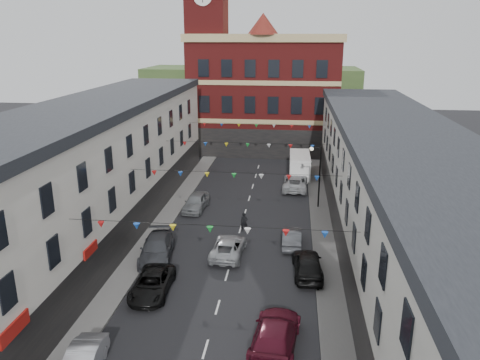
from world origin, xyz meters
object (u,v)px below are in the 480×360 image
at_px(street_lamp, 317,169).
at_px(car_right_d, 308,264).
at_px(moving_car, 228,247).
at_px(pedestrian, 244,222).
at_px(car_left_d, 157,249).
at_px(car_left_e, 196,202).
at_px(car_left_c, 152,284).
at_px(car_right_c, 275,335).
at_px(car_right_e, 292,237).
at_px(car_right_f, 295,182).
at_px(white_van, 300,165).

bearing_deg(street_lamp, car_right_d, -94.51).
relative_size(moving_car, pedestrian, 2.96).
xyz_separation_m(street_lamp, car_left_d, (-12.05, -12.05, -3.12)).
bearing_deg(car_right_d, car_left_e, -52.09).
xyz_separation_m(car_left_c, car_right_c, (8.02, -4.63, 0.14)).
height_order(car_left_c, car_right_c, car_right_c).
relative_size(car_left_d, car_right_e, 1.31).
xyz_separation_m(car_left_e, pedestrian, (5.05, -4.59, 0.05)).
bearing_deg(car_right_e, car_right_f, -90.73).
xyz_separation_m(car_left_e, car_right_f, (9.28, 7.26, -0.01)).
height_order(car_left_c, car_right_e, car_right_e).
bearing_deg(moving_car, car_right_d, 160.07).
distance_m(car_left_c, car_left_e, 15.10).
relative_size(car_right_c, pedestrian, 3.41).
xyz_separation_m(car_left_c, moving_car, (4.07, 5.91, 0.00)).
bearing_deg(car_right_f, car_right_c, 90.18).
bearing_deg(pedestrian, white_van, 69.25).
bearing_deg(white_van, moving_car, -105.05).
height_order(car_left_c, moving_car, moving_car).
distance_m(car_right_c, pedestrian, 15.48).
bearing_deg(car_left_c, car_left_d, 101.02).
relative_size(street_lamp, car_left_d, 1.10).
distance_m(car_right_e, moving_car, 5.23).
distance_m(car_left_e, white_van, 15.67).
bearing_deg(moving_car, white_van, -101.94).
relative_size(street_lamp, car_left_c, 1.23).
height_order(car_right_e, car_right_f, car_right_f).
xyz_separation_m(car_left_d, pedestrian, (5.87, 5.69, 0.04)).
xyz_separation_m(street_lamp, white_van, (-1.47, 10.48, -2.59)).
bearing_deg(car_left_e, car_right_d, -45.31).
bearing_deg(car_left_e, car_left_c, -85.60).
xyz_separation_m(car_left_c, car_left_d, (-1.10, 4.81, 0.11)).
bearing_deg(car_right_f, white_van, -93.27).
xyz_separation_m(car_left_c, car_right_e, (8.78, 8.18, 0.01)).
height_order(car_left_c, pedestrian, pedestrian).
distance_m(car_right_f, white_van, 5.04).
bearing_deg(car_left_c, car_right_f, 66.18).
relative_size(car_left_c, moving_car, 0.99).
xyz_separation_m(street_lamp, car_right_c, (-2.93, -21.49, -3.09)).
bearing_deg(white_van, car_right_c, -93.50).
height_order(car_right_d, car_right_e, car_right_d).
bearing_deg(car_right_c, white_van, -86.46).
distance_m(car_left_c, car_right_c, 9.26).
xyz_separation_m(car_left_d, car_right_c, (9.12, -9.44, 0.03)).
xyz_separation_m(car_left_d, car_right_d, (11.00, -1.27, 0.02)).
height_order(street_lamp, car_right_d, street_lamp).
bearing_deg(car_left_c, white_van, 68.99).
distance_m(car_right_f, moving_car, 17.17).
bearing_deg(white_van, car_right_f, -96.40).
height_order(car_right_c, car_right_e, car_right_c).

